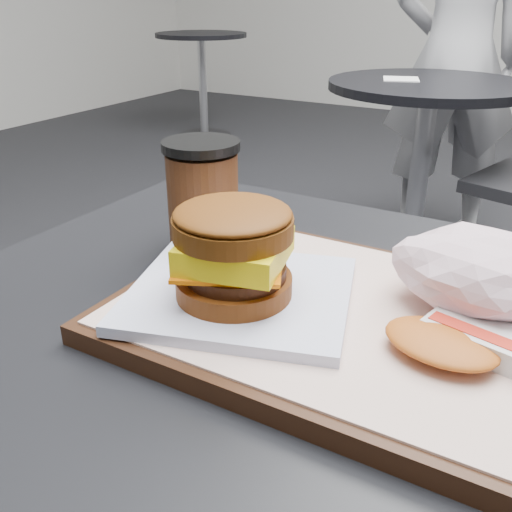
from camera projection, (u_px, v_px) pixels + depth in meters
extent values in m
cube|color=black|center=(344.00, 347.00, 0.51)|extent=(0.80, 0.60, 0.04)
cube|color=black|center=(341.00, 319.00, 0.49)|extent=(0.38, 0.28, 0.02)
cube|color=silver|center=(341.00, 309.00, 0.49)|extent=(0.36, 0.26, 0.00)
cube|color=white|center=(240.00, 294.00, 0.50)|extent=(0.23, 0.22, 0.01)
cylinder|color=#6A330F|center=(234.00, 285.00, 0.49)|extent=(0.13, 0.13, 0.02)
cylinder|color=#351608|center=(236.00, 271.00, 0.48)|extent=(0.11, 0.11, 0.01)
cube|color=orange|center=(231.00, 261.00, 0.48)|extent=(0.12, 0.12, 0.00)
cube|color=yellow|center=(235.00, 250.00, 0.47)|extent=(0.10, 0.10, 0.02)
cylinder|color=#61340D|center=(233.00, 227.00, 0.47)|extent=(0.13, 0.13, 0.02)
ellipsoid|color=brown|center=(233.00, 214.00, 0.46)|extent=(0.12, 0.12, 0.02)
cube|color=silver|center=(490.00, 338.00, 0.43)|extent=(0.10, 0.07, 0.02)
cube|color=red|center=(489.00, 336.00, 0.42)|extent=(0.09, 0.03, 0.00)
ellipsoid|color=orange|center=(441.00, 342.00, 0.42)|extent=(0.10, 0.08, 0.01)
cylinder|color=#432110|center=(203.00, 203.00, 0.62)|extent=(0.08, 0.08, 0.11)
cylinder|color=black|center=(201.00, 145.00, 0.60)|extent=(0.08, 0.08, 0.01)
cylinder|color=black|center=(406.00, 273.00, 2.27)|extent=(0.44, 0.44, 0.02)
cylinder|color=#A5A5AA|center=(417.00, 187.00, 2.12)|extent=(0.07, 0.07, 0.70)
cylinder|color=black|center=(430.00, 86.00, 1.96)|extent=(0.70, 0.70, 0.03)
cube|color=white|center=(401.00, 79.00, 1.99)|extent=(0.15, 0.15, 0.00)
imported|color=silver|center=(456.00, 58.00, 2.34)|extent=(0.67, 0.58, 1.56)
cylinder|color=black|center=(205.00, 135.00, 4.42)|extent=(0.40, 0.40, 0.02)
cylinder|color=#A5A5AA|center=(203.00, 87.00, 4.26)|extent=(0.06, 0.06, 0.70)
cylinder|color=black|center=(201.00, 35.00, 4.11)|extent=(0.66, 0.66, 0.03)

